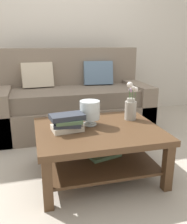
# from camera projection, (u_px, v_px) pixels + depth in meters

# --- Properties ---
(ground_plane) EXTENTS (10.00, 10.00, 0.00)m
(ground_plane) POSITION_uv_depth(u_px,v_px,m) (87.00, 157.00, 2.53)
(ground_plane) COLOR #ADA393
(back_wall) EXTENTS (6.40, 0.12, 2.70)m
(back_wall) POSITION_uv_depth(u_px,v_px,m) (61.00, 27.00, 3.67)
(back_wall) COLOR beige
(back_wall) RESTS_ON ground
(couch) EXTENTS (1.95, 0.90, 1.06)m
(couch) POSITION_uv_depth(u_px,v_px,m) (73.00, 102.00, 3.27)
(couch) COLOR #7A6B5B
(couch) RESTS_ON ground
(coffee_table) EXTENTS (1.05, 0.86, 0.44)m
(coffee_table) POSITION_uv_depth(u_px,v_px,m) (98.00, 141.00, 2.12)
(coffee_table) COLOR #4C331E
(coffee_table) RESTS_ON ground
(book_stack_main) EXTENTS (0.29, 0.22, 0.14)m
(book_stack_main) POSITION_uv_depth(u_px,v_px,m) (67.00, 122.00, 2.01)
(book_stack_main) COLOR beige
(book_stack_main) RESTS_ON coffee_table
(glass_hurricane_vase) EXTENTS (0.18, 0.18, 0.22)m
(glass_hurricane_vase) POSITION_uv_depth(u_px,v_px,m) (90.00, 111.00, 2.12)
(glass_hurricane_vase) COLOR silver
(glass_hurricane_vase) RESTS_ON coffee_table
(flower_pitcher) EXTENTS (0.12, 0.11, 0.36)m
(flower_pitcher) POSITION_uv_depth(u_px,v_px,m) (131.00, 106.00, 2.28)
(flower_pitcher) COLOR #9E998E
(flower_pitcher) RESTS_ON coffee_table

